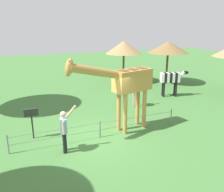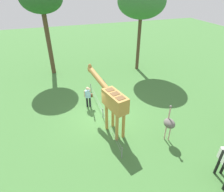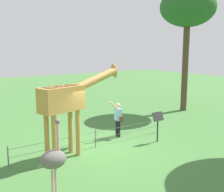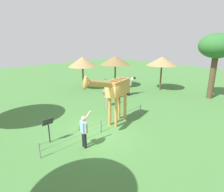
# 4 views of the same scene
# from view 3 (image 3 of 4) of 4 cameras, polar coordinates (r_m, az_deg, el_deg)

# --- Properties ---
(ground_plane) EXTENTS (60.00, 60.00, 0.00)m
(ground_plane) POSITION_cam_3_polar(r_m,az_deg,el_deg) (11.68, -3.22, -10.48)
(ground_plane) COLOR #427538
(giraffe) EXTENTS (3.96, 1.42, 3.42)m
(giraffe) POSITION_cam_3_polar(r_m,az_deg,el_deg) (10.41, -8.75, -0.75)
(giraffe) COLOR #BC8942
(giraffe) RESTS_ON ground_plane
(visitor) EXTENTS (0.66, 0.59, 1.73)m
(visitor) POSITION_cam_3_polar(r_m,az_deg,el_deg) (12.76, 1.23, -4.44)
(visitor) COLOR black
(visitor) RESTS_ON ground_plane
(ostrich) EXTENTS (0.70, 0.56, 2.25)m
(ostrich) POSITION_cam_3_polar(r_m,az_deg,el_deg) (7.61, -11.91, -12.62)
(ostrich) COLOR #CC9E93
(ostrich) RESTS_ON ground_plane
(tree_northeast) EXTENTS (3.44, 3.44, 7.73)m
(tree_northeast) POSITION_cam_3_polar(r_m,az_deg,el_deg) (18.64, 15.26, 16.81)
(tree_northeast) COLOR brown
(tree_northeast) RESTS_ON ground_plane
(info_sign) EXTENTS (0.56, 0.21, 1.32)m
(info_sign) POSITION_cam_3_polar(r_m,az_deg,el_deg) (12.23, 9.36, -4.99)
(info_sign) COLOR black
(info_sign) RESTS_ON ground_plane
(wire_fence) EXTENTS (7.05, 0.05, 0.75)m
(wire_fence) POSITION_cam_3_polar(r_m,az_deg,el_deg) (11.59, -3.37, -8.52)
(wire_fence) COLOR slate
(wire_fence) RESTS_ON ground_plane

